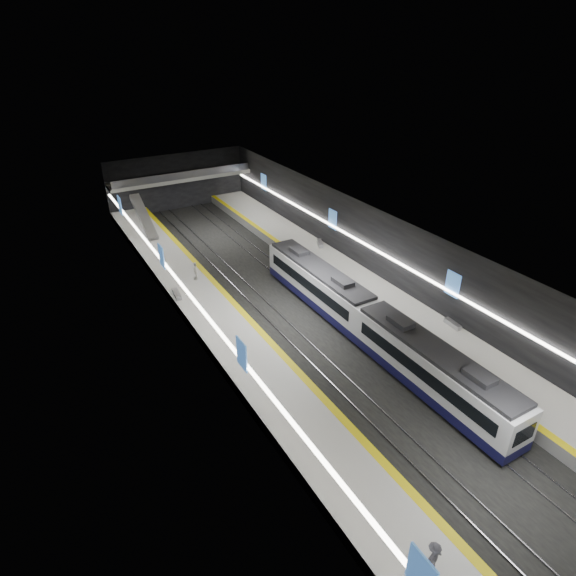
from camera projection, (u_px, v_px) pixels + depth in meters
ground at (304, 317)px, 44.89m from camera, size 70.00×70.00×0.00m
ceiling at (305, 237)px, 41.04m from camera, size 20.00×70.00×0.04m
wall_left at (199, 308)px, 38.58m from camera, size 0.04×70.00×8.00m
wall_right at (391, 255)px, 47.34m from camera, size 0.04×70.00×8.00m
wall_back at (177, 181)px, 69.53m from camera, size 20.00×0.04×8.00m
platform_left at (230, 335)px, 41.36m from camera, size 5.00×70.00×1.00m
tile_surface_left at (229, 330)px, 41.12m from camera, size 5.00×70.00×0.02m
tactile_strip_left at (253, 323)px, 42.08m from camera, size 0.60×70.00×0.02m
platform_right at (368, 292)px, 47.93m from camera, size 5.00×70.00×1.00m
tile_surface_right at (368, 288)px, 47.69m from camera, size 5.00×70.00×0.02m
tactile_strip_right at (350, 293)px, 46.72m from camera, size 0.60×70.00×0.02m
rails at (304, 316)px, 44.86m from camera, size 6.52×70.00×0.12m
train at (368, 320)px, 40.29m from camera, size 2.69×30.04×3.60m
ad_posters at (299, 269)px, 43.48m from camera, size 19.94×53.50×2.20m
cove_light_left at (201, 309)px, 38.76m from camera, size 0.25×68.60×0.12m
cove_light_right at (389, 257)px, 47.35m from camera, size 0.25×68.60×0.12m
mezzanine_bridge at (181, 178)px, 67.45m from camera, size 20.00×3.00×1.50m
escalator at (144, 217)px, 59.94m from camera, size 1.20×7.50×3.92m
bench_left_far at (177, 294)px, 46.13m from camera, size 0.69×1.92×0.46m
bench_right_near at (453, 324)px, 41.57m from camera, size 0.61×1.76×0.42m
bench_right_far at (320, 244)px, 56.77m from camera, size 1.26×1.94×0.46m
passenger_left_a at (195, 271)px, 48.93m from camera, size 0.57×1.13×1.86m
passenger_left_b at (433, 556)px, 22.78m from camera, size 1.14×0.74×1.68m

